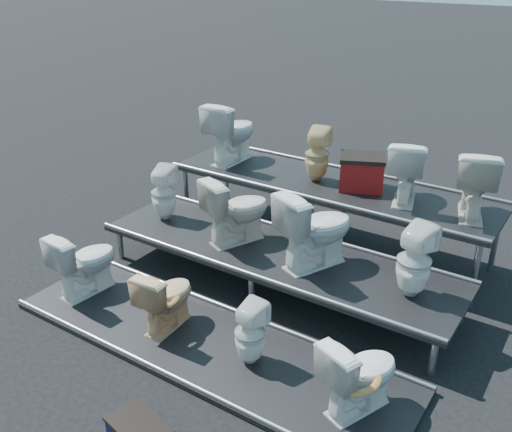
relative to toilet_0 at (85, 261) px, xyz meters
The scene contains 17 objects.
ground 2.15m from the toilet_0, 38.10° to the left, with size 80.00×80.00×0.00m, color black.
tier_front 1.71m from the toilet_0, ahead, with size 4.20×1.20×0.06m, color black.
tier_mid 2.12m from the toilet_0, 38.10° to the left, with size 4.20×1.20×0.46m, color black.
tier_back 3.08m from the toilet_0, 57.47° to the left, with size 4.20×1.20×0.86m, color black.
toilet_0 is the anchor object (origin of this frame).
toilet_1 1.18m from the toilet_0, ahead, with size 0.38×0.66×0.67m, color tan.
toilet_2 2.19m from the toilet_0, ahead, with size 0.28×0.29×0.63m, color silver.
toilet_3 3.27m from the toilet_0, ahead, with size 0.40×0.70×0.71m, color silver.
toilet_4 1.35m from the toilet_0, 88.96° to the left, with size 0.31×0.31×0.68m, color silver.
toilet_5 1.78m from the toilet_0, 48.88° to the left, with size 0.44×0.77×0.79m, color beige.
toilet_6 2.55m from the toilet_0, 31.18° to the left, with size 0.48×0.84×0.86m, color silver.
toilet_7 3.49m from the toilet_0, 22.01° to the left, with size 0.33×0.34×0.74m, color silver.
toilet_8 2.74m from the toilet_0, 87.02° to the left, with size 0.47×0.82×0.84m, color silver.
toilet_9 3.08m from the toilet_0, 60.66° to the left, with size 0.31×0.32×0.69m, color #D7BC85.
toilet_10 3.78m from the toilet_0, 44.79° to the left, with size 0.42×0.73×0.75m, color silver.
toilet_11 4.34m from the toilet_0, 37.55° to the left, with size 0.44×0.76×0.78m, color beige.
red_crate 3.41m from the toilet_0, 52.40° to the left, with size 0.52×0.41×0.37m, color maroon.
Camera 1 is at (2.91, -4.81, 3.53)m, focal length 40.00 mm.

